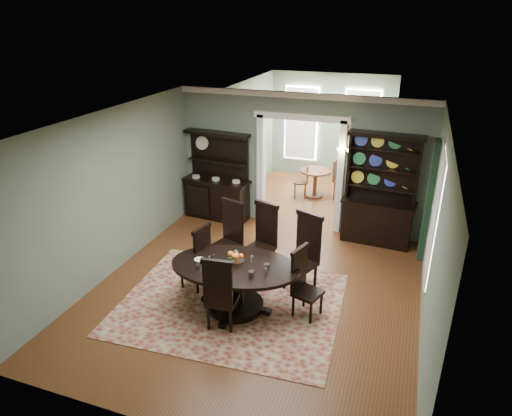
{
  "coord_description": "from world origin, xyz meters",
  "views": [
    {
      "loc": [
        2.27,
        -6.33,
        4.52
      ],
      "look_at": [
        -0.18,
        0.6,
        1.35
      ],
      "focal_mm": 32.0,
      "sensor_mm": 36.0,
      "label": 1
    }
  ],
  "objects_px": {
    "sideboard": "(217,189)",
    "welsh_dresser": "(379,204)",
    "parlor_table": "(315,180)",
    "dining_table": "(235,278)"
  },
  "relations": [
    {
      "from": "sideboard",
      "to": "welsh_dresser",
      "type": "bearing_deg",
      "value": 5.71
    },
    {
      "from": "sideboard",
      "to": "parlor_table",
      "type": "relative_size",
      "value": 2.56
    },
    {
      "from": "welsh_dresser",
      "to": "parlor_table",
      "type": "distance_m",
      "value": 2.73
    },
    {
      "from": "dining_table",
      "to": "sideboard",
      "type": "xyz_separation_m",
      "value": [
        -1.76,
        3.27,
        0.14
      ]
    },
    {
      "from": "parlor_table",
      "to": "sideboard",
      "type": "bearing_deg",
      "value": -133.02
    },
    {
      "from": "dining_table",
      "to": "sideboard",
      "type": "height_order",
      "value": "sideboard"
    },
    {
      "from": "welsh_dresser",
      "to": "sideboard",
      "type": "bearing_deg",
      "value": -176.41
    },
    {
      "from": "sideboard",
      "to": "parlor_table",
      "type": "xyz_separation_m",
      "value": [
        1.88,
        2.02,
        -0.23
      ]
    },
    {
      "from": "dining_table",
      "to": "welsh_dresser",
      "type": "bearing_deg",
      "value": 53.21
    },
    {
      "from": "welsh_dresser",
      "to": "parlor_table",
      "type": "xyz_separation_m",
      "value": [
        -1.79,
        2.03,
        -0.36
      ]
    }
  ]
}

